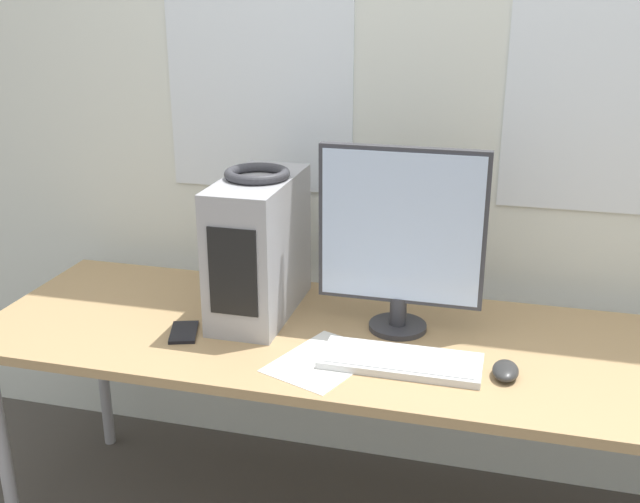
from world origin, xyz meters
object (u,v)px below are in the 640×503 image
object	(u,v)px
keyboard	(401,361)
mouse	(505,371)
pc_tower	(259,247)
headphones	(257,174)
monitor_main	(401,236)
cell_phone	(184,332)

from	to	relation	value
keyboard	mouse	bearing A→B (deg)	0.80
pc_tower	mouse	distance (m)	0.80
pc_tower	keyboard	bearing A→B (deg)	-26.31
headphones	monitor_main	bearing A→B (deg)	-2.75
headphones	mouse	bearing A→B (deg)	-17.25
monitor_main	keyboard	bearing A→B (deg)	-78.60
pc_tower	monitor_main	bearing A→B (deg)	-2.64
pc_tower	headphones	size ratio (longest dim) A/B	2.30
mouse	pc_tower	bearing A→B (deg)	162.81
headphones	keyboard	bearing A→B (deg)	-26.39
keyboard	mouse	xyz separation A→B (m)	(0.27, 0.00, 0.01)
pc_tower	headphones	bearing A→B (deg)	90.00
pc_tower	mouse	world-z (taller)	pc_tower
keyboard	cell_phone	world-z (taller)	keyboard
keyboard	cell_phone	size ratio (longest dim) A/B	2.79
keyboard	headphones	bearing A→B (deg)	153.61
pc_tower	cell_phone	xyz separation A→B (m)	(-0.16, -0.21, -0.20)
pc_tower	monitor_main	xyz separation A→B (m)	(0.43, -0.02, 0.08)
pc_tower	mouse	bearing A→B (deg)	-17.19
headphones	cell_phone	distance (m)	0.50
pc_tower	cell_phone	size ratio (longest dim) A/B	2.90
monitor_main	cell_phone	xyz separation A→B (m)	(-0.59, -0.19, -0.28)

